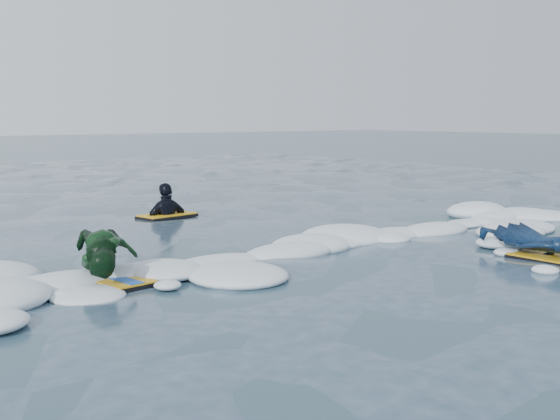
% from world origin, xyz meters
% --- Properties ---
extents(ground, '(120.00, 120.00, 0.00)m').
position_xyz_m(ground, '(0.00, 0.00, 0.00)').
color(ground, '#1A3240').
rests_on(ground, ground).
extents(foam_band, '(12.00, 3.10, 0.30)m').
position_xyz_m(foam_band, '(0.00, 1.03, 0.00)').
color(foam_band, white).
rests_on(foam_band, ground).
extents(prone_woman_unit, '(0.86, 1.62, 0.40)m').
position_xyz_m(prone_woman_unit, '(2.67, -0.73, 0.20)').
color(prone_woman_unit, black).
rests_on(prone_woman_unit, ground).
extents(prone_child_unit, '(1.14, 1.49, 0.53)m').
position_xyz_m(prone_child_unit, '(-1.85, 1.45, 0.27)').
color(prone_child_unit, black).
rests_on(prone_child_unit, ground).
extents(waiting_rider_unit, '(1.04, 0.67, 1.45)m').
position_xyz_m(waiting_rider_unit, '(0.86, 5.10, -0.11)').
color(waiting_rider_unit, black).
rests_on(waiting_rider_unit, ground).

